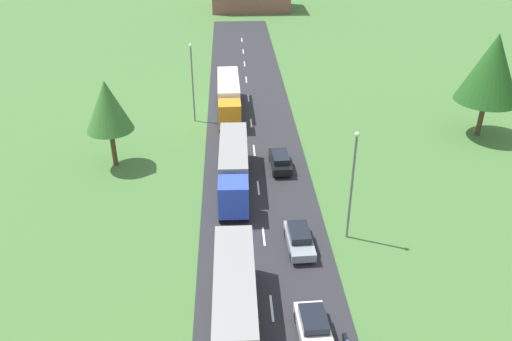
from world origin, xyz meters
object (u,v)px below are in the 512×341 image
truck_lead (235,310)px  truck_second (234,165)px  lamppost_third (192,80)px  tree_oak (492,68)px  truck_third (229,95)px  tree_birch (107,106)px  car_fourth (280,161)px  lamppost_second (352,182)px  car_third (299,238)px  car_second (314,326)px

truck_lead → truck_second: size_ratio=1.04×
lamppost_third → tree_oak: size_ratio=0.81×
truck_third → tree_birch: size_ratio=1.44×
car_fourth → lamppost_third: size_ratio=0.51×
lamppost_third → lamppost_second: bearing=-60.9°
truck_lead → car_third: bearing=60.1°
truck_third → car_fourth: size_ratio=2.69×
tree_oak → car_second: bearing=-128.6°
truck_lead → truck_third: bearing=90.1°
car_third → lamppost_second: (3.89, 1.17, 4.13)m
truck_third → truck_lead: bearing=-89.9°
tree_oak → truck_third: bearing=163.8°
truck_second → tree_birch: 12.96m
car_third → tree_birch: 22.01m
lamppost_second → lamppost_third: (-12.86, 23.07, -0.00)m
lamppost_third → tree_birch: 12.56m
car_third → car_second: bearing=-91.6°
truck_third → car_third: bearing=-79.3°
truck_third → car_second: (4.78, -35.49, -1.28)m
lamppost_third → truck_second: bearing=-74.1°
truck_lead → tree_oak: (26.83, 27.44, 5.26)m
truck_third → car_second: truck_third is taller
truck_lead → lamppost_third: (-4.04, 32.82, 2.74)m
car_third → tree_oak: bearing=40.7°
car_fourth → truck_lead: bearing=-102.6°
lamppost_second → tree_oak: 25.35m
car_fourth → tree_oak: 24.01m
lamppost_third → tree_oak: bearing=-9.9°
car_second → lamppost_third: size_ratio=0.46×
tree_oak → lamppost_second: bearing=-135.5°
car_third → tree_birch: tree_birch is taller
car_fourth → tree_birch: size_ratio=0.53×
tree_birch → truck_lead: bearing=-63.6°
car_fourth → lamppost_second: bearing=-69.6°
lamppost_second → lamppost_third: bearing=119.1°
truck_lead → car_third: (4.94, 8.59, -1.38)m
car_second → tree_oak: 36.05m
lamppost_second → tree_oak: tree_oak is taller
truck_lead → car_second: truck_lead is taller
car_second → lamppost_second: size_ratio=0.45×
lamppost_second → lamppost_third: lamppost_second is taller
truck_second → car_third: (4.74, -9.37, -1.27)m
lamppost_third → tree_birch: bearing=-125.0°
car_third → car_fourth: 12.36m
car_second → lamppost_third: 34.45m
lamppost_second → truck_second: bearing=136.4°
truck_lead → tree_oak: bearing=45.6°
lamppost_third → tree_birch: size_ratio=1.04×
car_fourth → tree_birch: tree_birch is taller
lamppost_third → tree_birch: lamppost_third is taller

